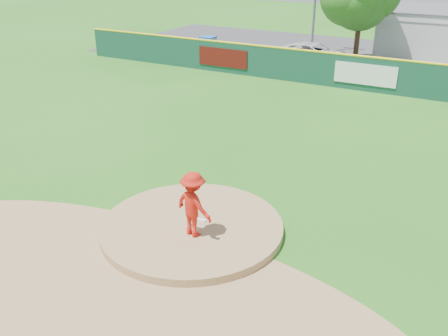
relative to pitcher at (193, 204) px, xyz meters
The scene contains 10 objects.
ground 1.36m from the pitcher, 129.16° to the left, with size 120.00×120.00×0.00m, color #286B19.
pitchers_mound 1.36m from the pitcher, 129.16° to the left, with size 5.50×5.50×0.50m, color #9E774C.
pitching_rubber 1.28m from the pitcher, 116.23° to the left, with size 0.60×0.15×0.04m, color white.
infield_dirt_arc 2.85m from the pitcher, 98.38° to the right, with size 15.40×15.40×0.01m, color #9E774C.
parking_lot 27.49m from the pitcher, 90.78° to the left, with size 44.00×16.00×0.02m, color #38383A.
pitcher is the anchor object (origin of this frame).
van 23.80m from the pitcher, 101.57° to the left, with size 2.51×5.44×1.51m, color silver.
fence_banners 18.95m from the pitcher, 104.04° to the left, with size 13.02×0.04×1.20m.
playground_slide 25.32m from the pitcher, 119.84° to the left, with size 1.00×2.82×1.55m.
outfield_fence 18.46m from the pitcher, 91.16° to the left, with size 40.00×0.14×2.07m.
Camera 1 is at (7.14, -10.87, 8.01)m, focal length 40.00 mm.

